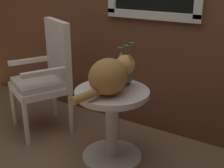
% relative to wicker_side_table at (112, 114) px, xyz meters
% --- Properties ---
extents(ground_plane, '(6.00, 6.00, 0.00)m').
position_rel_wicker_side_table_xyz_m(ground_plane, '(-0.25, -0.06, -0.40)').
color(ground_plane, '#7F6047').
extents(wicker_side_table, '(0.57, 0.57, 0.60)m').
position_rel_wicker_side_table_xyz_m(wicker_side_table, '(0.00, 0.00, 0.00)').
color(wicker_side_table, silver).
rests_on(wicker_side_table, ground_plane).
extents(wicker_chair, '(0.63, 0.63, 1.04)m').
position_rel_wicker_side_table_xyz_m(wicker_chair, '(-0.79, 0.11, 0.16)').
color(wicker_chair, silver).
rests_on(wicker_chair, ground_plane).
extents(cat, '(0.31, 0.62, 0.28)m').
position_rel_wicker_side_table_xyz_m(cat, '(0.02, -0.06, 0.34)').
color(cat, '#AD7A3D').
rests_on(cat, wicker_side_table).
extents(pewter_vase_with_ivy, '(0.15, 0.15, 0.34)m').
position_rel_wicker_side_table_xyz_m(pewter_vase_with_ivy, '(0.02, 0.15, 0.31)').
color(pewter_vase_with_ivy, slate).
rests_on(pewter_vase_with_ivy, wicker_side_table).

